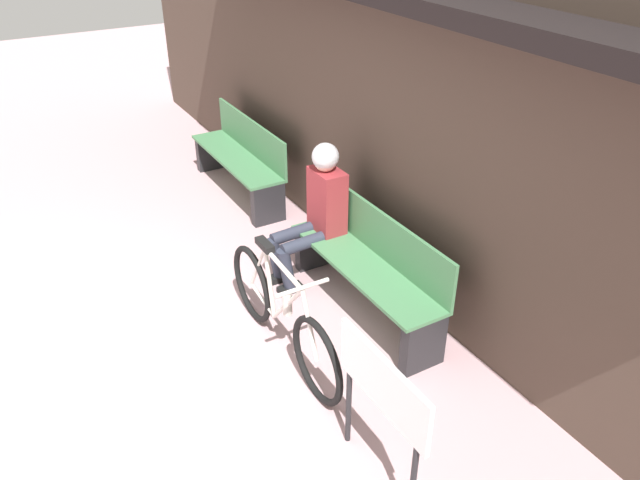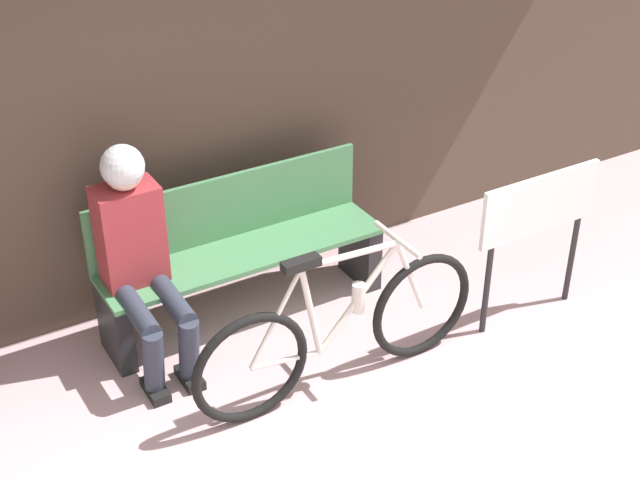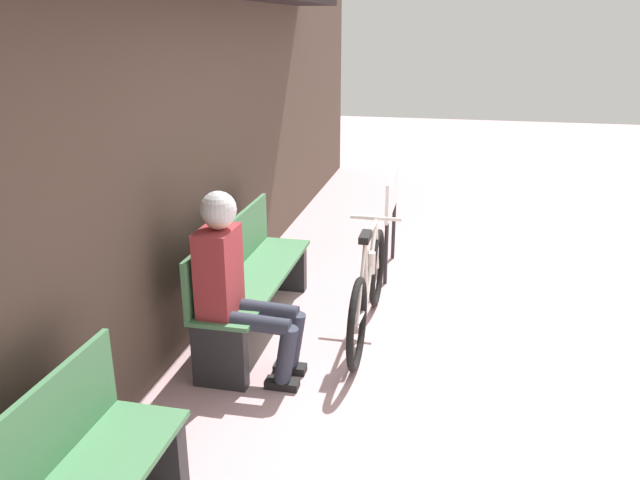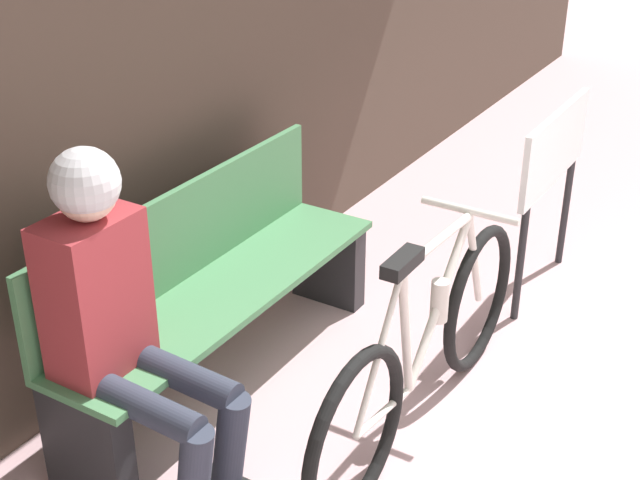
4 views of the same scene
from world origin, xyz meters
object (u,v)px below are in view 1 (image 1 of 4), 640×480
at_px(park_bench_near, 369,268).
at_px(person_seated, 317,205).
at_px(bicycle, 281,316).
at_px(park_bench_far, 241,159).
at_px(signboard, 382,393).

height_order(park_bench_near, person_seated, person_seated).
bearing_deg(park_bench_near, bicycle, -80.27).
relative_size(bicycle, park_bench_far, 1.00).
xyz_separation_m(park_bench_near, signboard, (1.46, -0.90, 0.28)).
relative_size(person_seated, signboard, 1.35).
bearing_deg(person_seated, bicycle, -43.68).
xyz_separation_m(park_bench_near, person_seated, (-0.65, -0.12, 0.32)).
bearing_deg(person_seated, park_bench_near, 10.32).
bearing_deg(park_bench_far, park_bench_near, 0.00).
height_order(park_bench_far, signboard, signboard).
height_order(person_seated, signboard, person_seated).
xyz_separation_m(bicycle, signboard, (1.31, -0.02, 0.34)).
height_order(park_bench_near, signboard, signboard).
bearing_deg(person_seated, park_bench_far, 176.52).
xyz_separation_m(park_bench_near, bicycle, (0.15, -0.88, -0.05)).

